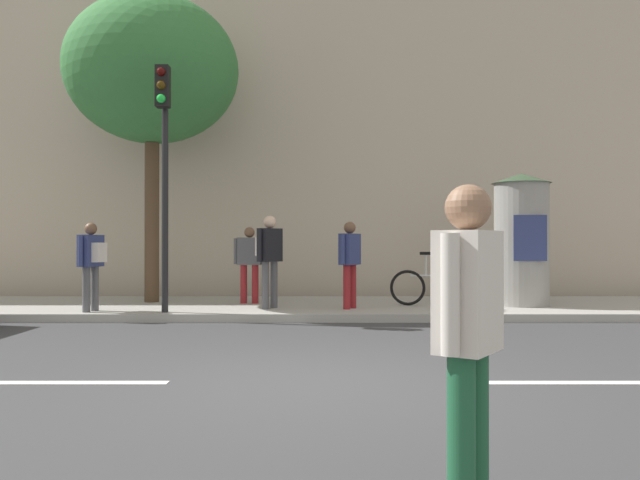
{
  "coord_description": "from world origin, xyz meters",
  "views": [
    {
      "loc": [
        0.03,
        -6.58,
        1.4
      ],
      "look_at": [
        0.07,
        2.0,
        1.45
      ],
      "focal_mm": 36.64,
      "sensor_mm": 36.0,
      "label": 1
    }
  ],
  "objects_px": {
    "pedestrian_with_backpack": "(266,252)",
    "pedestrian_in_red_top": "(347,257)",
    "bicycle_leaning": "(431,287)",
    "pedestrian_in_light_jacket": "(461,253)",
    "pedestrian_with_bag": "(247,258)",
    "street_tree": "(149,71)",
    "pedestrian_in_dark_shirt": "(465,326)",
    "poster_column": "(518,238)",
    "traffic_light": "(161,148)",
    "pedestrian_tallest": "(89,258)"
  },
  "relations": [
    {
      "from": "traffic_light",
      "to": "pedestrian_with_backpack",
      "type": "bearing_deg",
      "value": 24.04
    },
    {
      "from": "pedestrian_with_bag",
      "to": "pedestrian_in_red_top",
      "type": "height_order",
      "value": "pedestrian_in_red_top"
    },
    {
      "from": "pedestrian_in_red_top",
      "to": "street_tree",
      "type": "bearing_deg",
      "value": 161.1
    },
    {
      "from": "street_tree",
      "to": "pedestrian_in_dark_shirt",
      "type": "xyz_separation_m",
      "value": [
        4.37,
        -10.76,
        -4.14
      ]
    },
    {
      "from": "poster_column",
      "to": "pedestrian_with_backpack",
      "type": "xyz_separation_m",
      "value": [
        -5.1,
        -0.63,
        -0.27
      ]
    },
    {
      "from": "pedestrian_with_backpack",
      "to": "pedestrian_in_red_top",
      "type": "height_order",
      "value": "pedestrian_with_backpack"
    },
    {
      "from": "street_tree",
      "to": "pedestrian_in_light_jacket",
      "type": "height_order",
      "value": "street_tree"
    },
    {
      "from": "traffic_light",
      "to": "pedestrian_in_light_jacket",
      "type": "distance_m",
      "value": 6.81
    },
    {
      "from": "pedestrian_in_light_jacket",
      "to": "pedestrian_with_bag",
      "type": "height_order",
      "value": "pedestrian_in_light_jacket"
    },
    {
      "from": "pedestrian_in_dark_shirt",
      "to": "bicycle_leaning",
      "type": "height_order",
      "value": "pedestrian_in_dark_shirt"
    },
    {
      "from": "traffic_light",
      "to": "street_tree",
      "type": "bearing_deg",
      "value": 109.53
    },
    {
      "from": "pedestrian_with_backpack",
      "to": "pedestrian_in_red_top",
      "type": "distance_m",
      "value": 1.57
    },
    {
      "from": "pedestrian_with_backpack",
      "to": "traffic_light",
      "type": "bearing_deg",
      "value": -155.96
    },
    {
      "from": "poster_column",
      "to": "pedestrian_in_light_jacket",
      "type": "height_order",
      "value": "poster_column"
    },
    {
      "from": "bicycle_leaning",
      "to": "pedestrian_in_light_jacket",
      "type": "bearing_deg",
      "value": 54.65
    },
    {
      "from": "pedestrian_tallest",
      "to": "pedestrian_in_red_top",
      "type": "distance_m",
      "value": 4.83
    },
    {
      "from": "traffic_light",
      "to": "pedestrian_with_backpack",
      "type": "height_order",
      "value": "traffic_light"
    },
    {
      "from": "street_tree",
      "to": "pedestrian_with_backpack",
      "type": "xyz_separation_m",
      "value": [
        2.64,
        -1.39,
        -3.9
      ]
    },
    {
      "from": "poster_column",
      "to": "pedestrian_tallest",
      "type": "relative_size",
      "value": 1.63
    },
    {
      "from": "street_tree",
      "to": "pedestrian_tallest",
      "type": "relative_size",
      "value": 4.01
    },
    {
      "from": "pedestrian_with_backpack",
      "to": "pedestrian_with_bag",
      "type": "height_order",
      "value": "pedestrian_with_backpack"
    },
    {
      "from": "pedestrian_with_bag",
      "to": "bicycle_leaning",
      "type": "xyz_separation_m",
      "value": [
        3.78,
        -0.58,
        -0.56
      ]
    },
    {
      "from": "traffic_light",
      "to": "bicycle_leaning",
      "type": "xyz_separation_m",
      "value": [
        5.13,
        1.31,
        -2.61
      ]
    },
    {
      "from": "pedestrian_in_dark_shirt",
      "to": "pedestrian_in_red_top",
      "type": "bearing_deg",
      "value": 91.04
    },
    {
      "from": "pedestrian_in_light_jacket",
      "to": "pedestrian_with_backpack",
      "type": "bearing_deg",
      "value": -157.56
    },
    {
      "from": "pedestrian_in_dark_shirt",
      "to": "pedestrian_in_red_top",
      "type": "xyz_separation_m",
      "value": [
        -0.17,
        9.33,
        0.16
      ]
    },
    {
      "from": "pedestrian_in_light_jacket",
      "to": "street_tree",
      "type": "bearing_deg",
      "value": -177.21
    },
    {
      "from": "poster_column",
      "to": "pedestrian_with_backpack",
      "type": "height_order",
      "value": "poster_column"
    },
    {
      "from": "pedestrian_in_dark_shirt",
      "to": "pedestrian_in_red_top",
      "type": "distance_m",
      "value": 9.33
    },
    {
      "from": "pedestrian_in_light_jacket",
      "to": "pedestrian_in_red_top",
      "type": "relative_size",
      "value": 1.04
    },
    {
      "from": "poster_column",
      "to": "pedestrian_tallest",
      "type": "distance_m",
      "value": 8.43
    },
    {
      "from": "poster_column",
      "to": "pedestrian_in_red_top",
      "type": "relative_size",
      "value": 1.6
    },
    {
      "from": "pedestrian_with_backpack",
      "to": "pedestrian_tallest",
      "type": "height_order",
      "value": "pedestrian_with_backpack"
    },
    {
      "from": "street_tree",
      "to": "pedestrian_with_bag",
      "type": "relative_size",
      "value": 4.11
    },
    {
      "from": "poster_column",
      "to": "pedestrian_with_bag",
      "type": "xyz_separation_m",
      "value": [
        -5.59,
        0.43,
        -0.42
      ]
    },
    {
      "from": "traffic_light",
      "to": "pedestrian_in_dark_shirt",
      "type": "distance_m",
      "value": 9.52
    },
    {
      "from": "pedestrian_tallest",
      "to": "pedestrian_in_light_jacket",
      "type": "height_order",
      "value": "pedestrian_in_light_jacket"
    },
    {
      "from": "street_tree",
      "to": "pedestrian_with_backpack",
      "type": "bearing_deg",
      "value": -27.76
    },
    {
      "from": "pedestrian_tallest",
      "to": "pedestrian_in_red_top",
      "type": "bearing_deg",
      "value": 6.57
    },
    {
      "from": "bicycle_leaning",
      "to": "poster_column",
      "type": "bearing_deg",
      "value": 4.61
    },
    {
      "from": "pedestrian_in_light_jacket",
      "to": "pedestrian_tallest",
      "type": "bearing_deg",
      "value": -162.57
    },
    {
      "from": "pedestrian_tallest",
      "to": "bicycle_leaning",
      "type": "bearing_deg",
      "value": 9.44
    },
    {
      "from": "street_tree",
      "to": "bicycle_leaning",
      "type": "distance_m",
      "value": 7.55
    },
    {
      "from": "pedestrian_with_backpack",
      "to": "bicycle_leaning",
      "type": "relative_size",
      "value": 1.03
    },
    {
      "from": "traffic_light",
      "to": "poster_column",
      "type": "xyz_separation_m",
      "value": [
        6.95,
        1.45,
        -1.63
      ]
    },
    {
      "from": "pedestrian_with_bag",
      "to": "pedestrian_in_red_top",
      "type": "distance_m",
      "value": 2.34
    },
    {
      "from": "pedestrian_in_dark_shirt",
      "to": "pedestrian_in_light_jacket",
      "type": "relative_size",
      "value": 0.97
    },
    {
      "from": "pedestrian_in_dark_shirt",
      "to": "poster_column",
      "type": "bearing_deg",
      "value": 71.41
    },
    {
      "from": "street_tree",
      "to": "pedestrian_with_backpack",
      "type": "height_order",
      "value": "street_tree"
    },
    {
      "from": "pedestrian_with_backpack",
      "to": "bicycle_leaning",
      "type": "height_order",
      "value": "pedestrian_with_backpack"
    }
  ]
}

